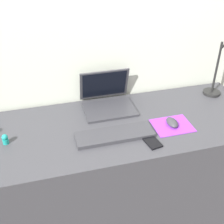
# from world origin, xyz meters

# --- Properties ---
(ground_plane) EXTENTS (6.00, 6.00, 0.00)m
(ground_plane) POSITION_xyz_m (0.00, 0.00, 0.00)
(ground_plane) COLOR #59514C
(back_wall) EXTENTS (2.96, 0.05, 1.57)m
(back_wall) POSITION_xyz_m (0.00, 0.35, 0.78)
(back_wall) COLOR beige
(back_wall) RESTS_ON ground_plane
(desk) EXTENTS (1.76, 0.62, 0.74)m
(desk) POSITION_xyz_m (0.00, 0.00, 0.37)
(desk) COLOR #38383D
(desk) RESTS_ON ground_plane
(laptop) EXTENTS (0.30, 0.26, 0.21)m
(laptop) POSITION_xyz_m (0.04, 0.21, 0.79)
(laptop) COLOR #333338
(laptop) RESTS_ON desk
(keyboard) EXTENTS (0.41, 0.13, 0.02)m
(keyboard) POSITION_xyz_m (0.01, -0.09, 0.75)
(keyboard) COLOR #333338
(keyboard) RESTS_ON desk
(mousepad) EXTENTS (0.21, 0.17, 0.00)m
(mousepad) POSITION_xyz_m (0.34, -0.09, 0.74)
(mousepad) COLOR purple
(mousepad) RESTS_ON desk
(mouse) EXTENTS (0.06, 0.10, 0.03)m
(mouse) POSITION_xyz_m (0.34, -0.08, 0.76)
(mouse) COLOR #333338
(mouse) RESTS_ON mousepad
(cell_phone) EXTENTS (0.09, 0.14, 0.01)m
(cell_phone) POSITION_xyz_m (0.17, -0.18, 0.74)
(cell_phone) COLOR black
(cell_phone) RESTS_ON desk
(desk_lamp) EXTENTS (0.11, 0.16, 0.40)m
(desk_lamp) POSITION_xyz_m (0.74, 0.14, 0.93)
(desk_lamp) COLOR black
(desk_lamp) RESTS_ON desk
(toy_figurine_teal) EXTENTS (0.03, 0.03, 0.05)m
(toy_figurine_teal) POSITION_xyz_m (-0.54, -0.01, 0.77)
(toy_figurine_teal) COLOR teal
(toy_figurine_teal) RESTS_ON desk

